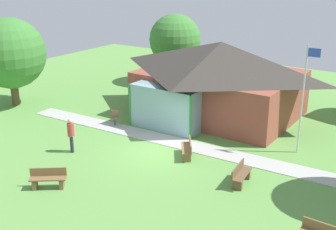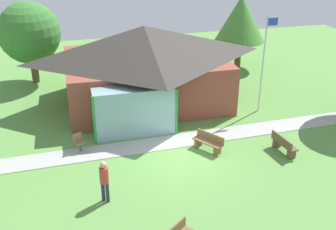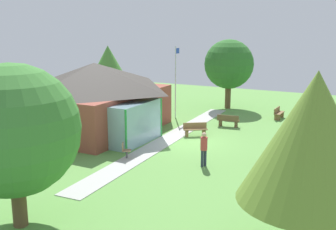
{
  "view_description": "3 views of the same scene",
  "coord_description": "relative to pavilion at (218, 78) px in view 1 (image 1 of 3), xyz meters",
  "views": [
    {
      "loc": [
        11.33,
        -16.09,
        8.83
      ],
      "look_at": [
        -0.54,
        1.48,
        1.4
      ],
      "focal_mm": 46.37,
      "sensor_mm": 36.0,
      "label": 1
    },
    {
      "loc": [
        -4.38,
        -15.08,
        9.52
      ],
      "look_at": [
        -0.17,
        1.64,
        1.36
      ],
      "focal_mm": 43.05,
      "sensor_mm": 36.0,
      "label": 2
    },
    {
      "loc": [
        -21.54,
        -9.76,
        6.84
      ],
      "look_at": [
        0.21,
        1.56,
        1.46
      ],
      "focal_mm": 43.7,
      "sensor_mm": 36.0,
      "label": 3
    }
  ],
  "objects": [
    {
      "name": "ground_plane",
      "position": [
        0.32,
        -6.56,
        -2.33
      ],
      "size": [
        44.0,
        44.0,
        0.0
      ],
      "primitive_type": "plane",
      "color": "#609947"
    },
    {
      "name": "pavilion",
      "position": [
        0.0,
        0.0,
        0.0
      ],
      "size": [
        9.88,
        8.49,
        4.49
      ],
      "color": "brown",
      "rests_on": "ground_plane"
    },
    {
      "name": "footpath",
      "position": [
        0.32,
        -5.15,
        -2.32
      ],
      "size": [
        19.53,
        2.12,
        0.03
      ],
      "primitive_type": "cube",
      "rotation": [
        0.0,
        0.0,
        0.04
      ],
      "color": "#ADADA8",
      "rests_on": "ground_plane"
    },
    {
      "name": "flagpole",
      "position": [
        5.98,
        -2.81,
        0.63
      ],
      "size": [
        0.64,
        0.08,
        5.36
      ],
      "color": "silver",
      "rests_on": "ground_plane"
    },
    {
      "name": "bench_rear_near_path",
      "position": [
        1.73,
        -6.31,
        -1.93
      ],
      "size": [
        1.2,
        1.49,
        0.84
      ],
      "rotation": [
        0.0,
        0.0,
        2.16
      ],
      "color": "brown",
      "rests_on": "ground_plane"
    },
    {
      "name": "bench_mid_right",
      "position": [
        5.01,
        -7.35,
        -1.93
      ],
      "size": [
        0.62,
        1.54,
        0.84
      ],
      "rotation": [
        0.0,
        0.0,
        4.83
      ],
      "color": "brown",
      "rests_on": "ground_plane"
    },
    {
      "name": "bench_front_center",
      "position": [
        -1.45,
        -12.13,
        -1.93
      ],
      "size": [
        1.46,
        1.26,
        0.84
      ],
      "rotation": [
        0.0,
        0.0,
        3.8
      ],
      "color": "brown",
      "rests_on": "ground_plane"
    },
    {
      "name": "patio_chair_west",
      "position": [
        -4.07,
        -4.88,
        -1.92
      ],
      "size": [
        0.59,
        0.59,
        0.86
      ],
      "rotation": [
        0.0,
        0.0,
        3.62
      ],
      "color": "#8C6B4C",
      "rests_on": "ground_plane"
    },
    {
      "name": "visitor_strolling_lawn",
      "position": [
        -3.31,
        -8.99,
        -1.31
      ],
      "size": [
        0.34,
        0.34,
        1.74
      ],
      "rotation": [
        0.0,
        0.0,
        2.59
      ],
      "color": "#2D3347",
      "rests_on": "ground_plane"
    },
    {
      "name": "tree_behind_pavilion_left",
      "position": [
        -6.42,
        5.03,
        0.98
      ],
      "size": [
        3.93,
        3.93,
        5.29
      ],
      "color": "brown",
      "rests_on": "ground_plane"
    },
    {
      "name": "tree_west_hedge",
      "position": [
        -11.93,
        -5.68,
        1.09
      ],
      "size": [
        4.5,
        4.5,
        5.69
      ],
      "color": "brown",
      "rests_on": "ground_plane"
    }
  ]
}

